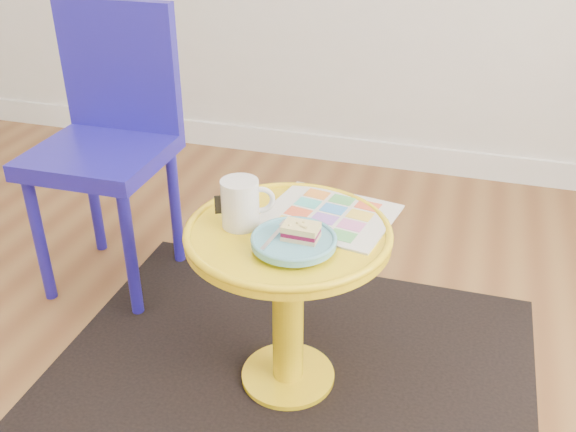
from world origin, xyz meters
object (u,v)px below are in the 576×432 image
(side_table, at_px, (288,277))
(chair, at_px, (109,130))
(mug, at_px, (241,202))
(plate, at_px, (294,241))
(newspaper, at_px, (329,215))

(side_table, distance_m, chair, 0.80)
(mug, distance_m, plate, 0.17)
(chair, xyz_separation_m, newspaper, (0.77, -0.27, -0.04))
(mug, height_order, plate, mug)
(side_table, bearing_deg, newspaper, 52.77)
(newspaper, distance_m, plate, 0.18)
(chair, bearing_deg, mug, -33.60)
(side_table, bearing_deg, plate, -63.72)
(chair, height_order, plate, chair)
(plate, bearing_deg, side_table, 116.28)
(newspaper, bearing_deg, side_table, -117.10)
(side_table, bearing_deg, mug, -176.63)
(plate, bearing_deg, newspaper, 77.17)
(chair, height_order, mug, chair)
(chair, xyz_separation_m, mug, (0.58, -0.37, 0.02))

